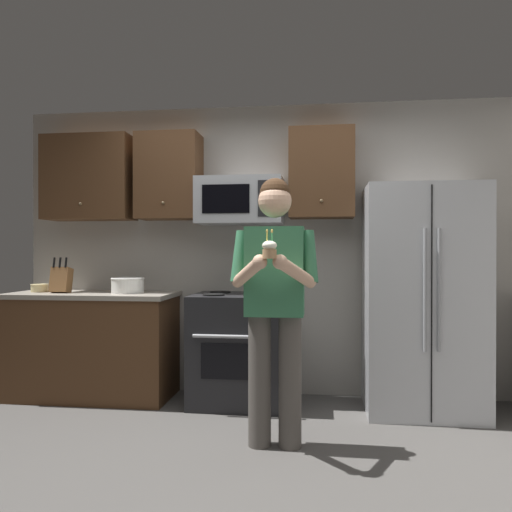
% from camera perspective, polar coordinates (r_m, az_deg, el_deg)
% --- Properties ---
extents(ground_plane, '(6.00, 6.00, 0.00)m').
position_cam_1_polar(ground_plane, '(3.24, -3.39, -22.72)').
color(ground_plane, '#474442').
extents(wall_back, '(4.40, 0.10, 2.60)m').
position_cam_1_polar(wall_back, '(4.71, 0.56, 0.71)').
color(wall_back, gray).
rests_on(wall_back, ground).
extents(oven_range, '(0.76, 0.70, 0.93)m').
position_cam_1_polar(oven_range, '(4.42, -2.01, -10.19)').
color(oven_range, black).
rests_on(oven_range, ground).
extents(microwave, '(0.74, 0.41, 0.40)m').
position_cam_1_polar(microwave, '(4.49, -1.76, 6.10)').
color(microwave, '#9EA0A5').
extents(refrigerator, '(0.90, 0.75, 1.80)m').
position_cam_1_polar(refrigerator, '(4.34, 17.91, -4.56)').
color(refrigerator, '#B7BABF').
rests_on(refrigerator, ground).
extents(cabinet_row_upper, '(2.78, 0.36, 0.76)m').
position_cam_1_polar(cabinet_row_upper, '(4.69, -8.69, 8.68)').
color(cabinet_row_upper, '#4C301C').
extents(counter_left, '(1.44, 0.66, 0.92)m').
position_cam_1_polar(counter_left, '(4.82, -17.60, -9.32)').
color(counter_left, '#4C301C').
rests_on(counter_left, ground).
extents(knife_block, '(0.16, 0.15, 0.32)m').
position_cam_1_polar(knife_block, '(4.84, -20.76, -2.48)').
color(knife_block, brown).
rests_on(knife_block, counter_left).
extents(bowl_large_white, '(0.29, 0.29, 0.13)m').
position_cam_1_polar(bowl_large_white, '(4.65, -14.02, -3.11)').
color(bowl_large_white, white).
rests_on(bowl_large_white, counter_left).
extents(bowl_small_colored, '(0.15, 0.15, 0.07)m').
position_cam_1_polar(bowl_small_colored, '(5.01, -22.84, -3.26)').
color(bowl_small_colored, beige).
rests_on(bowl_small_colored, counter_left).
extents(person, '(0.60, 0.48, 1.76)m').
position_cam_1_polar(person, '(3.37, 2.07, -4.34)').
color(person, '#4C4742').
rests_on(person, ground).
extents(cupcake, '(0.09, 0.09, 0.17)m').
position_cam_1_polar(cupcake, '(3.03, 1.50, 0.76)').
color(cupcake, '#A87F56').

